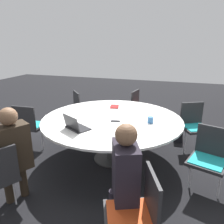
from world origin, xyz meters
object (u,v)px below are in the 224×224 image
(chair_3, at_px, (194,123))
(spiral_notebook, at_px, (114,107))
(cell_phone, at_px, (115,121))
(chair_4, at_px, (140,106))
(chair_1, at_px, (137,210))
(laptop, at_px, (75,126))
(person_0, at_px, (13,150))
(person_1, at_px, (124,175))
(handbag, at_px, (179,133))
(coffee_cup, at_px, (150,120))
(chair_5, at_px, (82,107))
(chair_2, at_px, (209,155))
(chair_6, at_px, (29,123))

(chair_3, bearing_deg, spiral_notebook, -21.44)
(cell_phone, bearing_deg, chair_4, 176.76)
(chair_1, relative_size, laptop, 2.11)
(chair_4, xyz_separation_m, person_0, (2.81, -0.96, 0.19))
(chair_4, xyz_separation_m, person_1, (2.91, 0.38, 0.19))
(person_1, xyz_separation_m, handbag, (-2.57, 0.48, -0.58))
(coffee_cup, height_order, cell_phone, coffee_cup)
(person_1, relative_size, handbag, 3.39)
(chair_4, distance_m, cell_phone, 1.62)
(chair_5, height_order, handbag, chair_5)
(chair_2, height_order, person_0, person_0)
(spiral_notebook, bearing_deg, chair_4, 159.42)
(chair_5, xyz_separation_m, chair_6, (1.23, -0.45, 0.00))
(chair_4, bearing_deg, person_1, 17.40)
(chair_3, bearing_deg, handbag, -86.10)
(spiral_notebook, xyz_separation_m, cell_phone, (0.73, 0.24, -0.01))
(chair_2, bearing_deg, chair_4, -37.95)
(chair_2, relative_size, chair_5, 1.00)
(chair_1, distance_m, handbag, 2.81)
(person_1, bearing_deg, chair_5, 10.29)
(person_1, distance_m, cell_phone, 1.38)
(chair_5, relative_size, spiral_notebook, 3.65)
(chair_4, height_order, person_0, person_0)
(chair_1, height_order, chair_4, same)
(chair_4, relative_size, chair_5, 1.00)
(chair_4, bearing_deg, handbag, 78.79)
(chair_5, xyz_separation_m, spiral_notebook, (0.48, 0.89, 0.22))
(chair_3, height_order, chair_6, same)
(chair_1, bearing_deg, handbag, -28.64)
(chair_6, relative_size, handbag, 2.41)
(person_0, distance_m, laptop, 0.85)
(chair_2, bearing_deg, chair_6, 13.75)
(chair_6, bearing_deg, chair_4, 40.92)
(chair_1, bearing_deg, chair_2, -51.86)
(chair_4, height_order, chair_5, same)
(chair_1, relative_size, chair_5, 1.00)
(person_1, relative_size, laptop, 2.95)
(chair_6, xyz_separation_m, laptop, (0.45, 1.13, 0.26))
(chair_5, distance_m, chair_6, 1.31)
(chair_6, distance_m, person_0, 1.39)
(person_0, relative_size, handbag, 3.39)
(person_1, relative_size, coffee_cup, 13.22)
(chair_6, distance_m, cell_phone, 1.59)
(chair_1, relative_size, spiral_notebook, 3.65)
(laptop, distance_m, coffee_cup, 1.12)
(chair_2, xyz_separation_m, coffee_cup, (-0.38, -0.81, 0.25))
(chair_1, height_order, cell_phone, chair_1)
(laptop, distance_m, spiral_notebook, 1.22)
(person_1, bearing_deg, coffee_cup, -24.09)
(person_0, distance_m, coffee_cup, 1.90)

